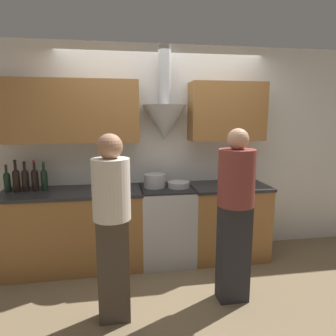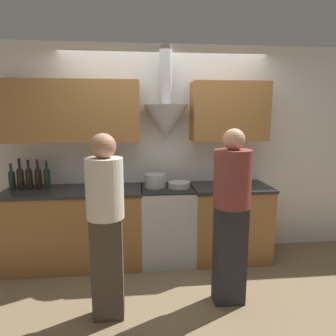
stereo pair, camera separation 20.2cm
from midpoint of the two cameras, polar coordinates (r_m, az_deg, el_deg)
ground_plane at (r=3.60m, az=2.07°, el=-19.25°), size 12.00×12.00×0.00m
wall_back at (r=3.72m, az=-0.70°, el=5.53°), size 8.40×0.53×2.60m
counter_left at (r=3.72m, az=-15.70°, el=-10.81°), size 1.57×0.62×0.92m
counter_right at (r=3.86m, az=13.04°, el=-9.94°), size 0.94×0.62×0.92m
stove_range at (r=3.69m, az=1.44°, el=-10.56°), size 0.62×0.60×0.92m
wine_bottle_0 at (r=3.83m, az=-26.29°, el=-1.83°), size 0.07×0.07×0.31m
wine_bottle_1 at (r=3.77m, az=-24.94°, el=-1.60°), size 0.08×0.08×0.36m
wine_bottle_2 at (r=3.75m, az=-23.56°, el=-1.63°), size 0.07×0.07×0.34m
wine_bottle_3 at (r=3.72m, az=-22.06°, el=-1.59°), size 0.08×0.08×0.35m
wine_bottle_4 at (r=3.70m, az=-20.59°, el=-1.63°), size 0.07×0.07×0.33m
stock_pot at (r=3.55m, az=-0.82°, el=-2.39°), size 0.25×0.25×0.16m
mixing_bowl at (r=3.54m, az=3.77°, el=-3.22°), size 0.26×0.26×0.07m
orange_fruit at (r=3.82m, az=14.01°, el=-2.46°), size 0.07×0.07×0.07m
chefs_knife at (r=3.60m, az=13.20°, el=-3.70°), size 0.22×0.15×0.01m
person_foreground_left at (r=2.57m, az=-9.54°, el=-9.58°), size 0.31×0.31×1.62m
person_foreground_right at (r=2.83m, az=13.99°, el=-7.77°), size 0.33×0.33×1.65m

